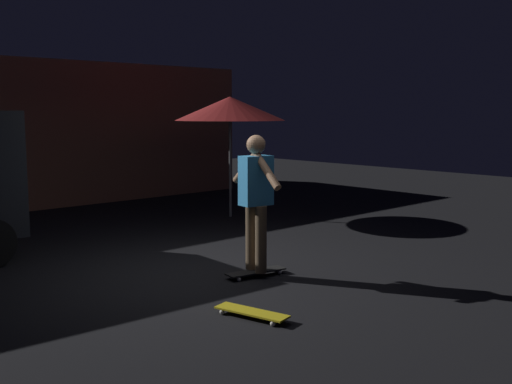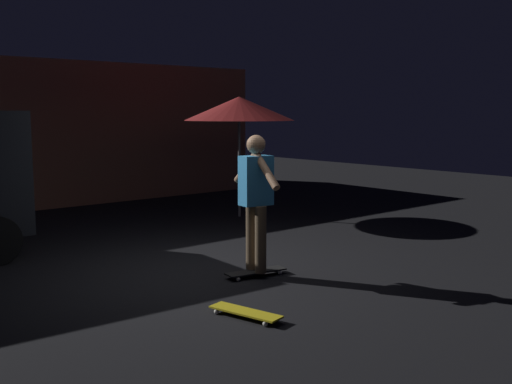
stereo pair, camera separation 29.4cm
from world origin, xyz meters
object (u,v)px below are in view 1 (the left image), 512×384
Objects in this scene: patio_umbrella at (230,109)px; skater at (256,193)px; skateboard_ridden at (256,272)px; skateboard_spare at (252,312)px.

patio_umbrella is 4.46m from skater.
skateboard_spare is at bearing -134.51° from skateboard_ridden.
skater is (0.00, 0.00, 0.98)m from skateboard_ridden.
skateboard_spare is at bearing -128.47° from patio_umbrella.
skater is at bearing -126.35° from patio_umbrella.
patio_umbrella is at bearing 53.65° from skateboard_ridden.
skateboard_spare is (-3.64, -4.58, -2.02)m from patio_umbrella.
skateboard_ridden is (-2.57, -3.49, -2.02)m from patio_umbrella.
skateboard_ridden is at bearing 45.49° from skateboard_spare.
skater is (1.07, 1.09, 0.98)m from skateboard_spare.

